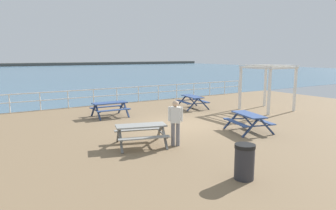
{
  "coord_description": "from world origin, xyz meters",
  "views": [
    {
      "loc": [
        -8.13,
        -11.71,
        3.24
      ],
      "look_at": [
        -0.07,
        1.08,
        0.8
      ],
      "focal_mm": 32.81,
      "sensor_mm": 36.0,
      "label": 1
    }
  ],
  "objects_px": {
    "lattice_pergola": "(268,77)",
    "visitor": "(175,120)",
    "picnic_table_mid_centre": "(192,99)",
    "picnic_table_far_left": "(110,106)",
    "picnic_table_near_right": "(141,130)",
    "picnic_table_near_left": "(249,118)",
    "litter_bin": "(244,162)"
  },
  "relations": [
    {
      "from": "visitor",
      "to": "lattice_pergola",
      "type": "distance_m",
      "value": 9.35
    },
    {
      "from": "picnic_table_far_left",
      "to": "visitor",
      "type": "distance_m",
      "value": 6.35
    },
    {
      "from": "picnic_table_mid_centre",
      "to": "lattice_pergola",
      "type": "xyz_separation_m",
      "value": [
        3.41,
        -2.84,
        1.41
      ]
    },
    {
      "from": "picnic_table_near_right",
      "to": "visitor",
      "type": "height_order",
      "value": "visitor"
    },
    {
      "from": "picnic_table_mid_centre",
      "to": "picnic_table_far_left",
      "type": "height_order",
      "value": "same"
    },
    {
      "from": "picnic_table_near_left",
      "to": "lattice_pergola",
      "type": "height_order",
      "value": "lattice_pergola"
    },
    {
      "from": "picnic_table_near_left",
      "to": "picnic_table_near_right",
      "type": "relative_size",
      "value": 0.99
    },
    {
      "from": "picnic_table_far_left",
      "to": "litter_bin",
      "type": "height_order",
      "value": "litter_bin"
    },
    {
      "from": "picnic_table_near_left",
      "to": "picnic_table_mid_centre",
      "type": "bearing_deg",
      "value": 1.16
    },
    {
      "from": "litter_bin",
      "to": "picnic_table_far_left",
      "type": "bearing_deg",
      "value": 89.1
    },
    {
      "from": "picnic_table_mid_centre",
      "to": "visitor",
      "type": "distance_m",
      "value": 8.07
    },
    {
      "from": "picnic_table_mid_centre",
      "to": "picnic_table_far_left",
      "type": "bearing_deg",
      "value": 96.58
    },
    {
      "from": "lattice_pergola",
      "to": "litter_bin",
      "type": "distance_m",
      "value": 11.24
    },
    {
      "from": "picnic_table_near_left",
      "to": "picnic_table_near_right",
      "type": "bearing_deg",
      "value": 98.02
    },
    {
      "from": "picnic_table_near_right",
      "to": "picnic_table_mid_centre",
      "type": "relative_size",
      "value": 1.07
    },
    {
      "from": "picnic_table_mid_centre",
      "to": "litter_bin",
      "type": "height_order",
      "value": "litter_bin"
    },
    {
      "from": "visitor",
      "to": "litter_bin",
      "type": "distance_m",
      "value": 3.55
    },
    {
      "from": "picnic_table_near_left",
      "to": "visitor",
      "type": "xyz_separation_m",
      "value": [
        -3.82,
        -0.07,
        0.36
      ]
    },
    {
      "from": "picnic_table_far_left",
      "to": "picnic_table_near_right",
      "type": "bearing_deg",
      "value": -99.07
    },
    {
      "from": "picnic_table_near_left",
      "to": "picnic_table_mid_centre",
      "type": "distance_m",
      "value": 6.18
    },
    {
      "from": "picnic_table_near_left",
      "to": "picnic_table_far_left",
      "type": "distance_m",
      "value": 7.34
    },
    {
      "from": "visitor",
      "to": "lattice_pergola",
      "type": "xyz_separation_m",
      "value": [
        8.7,
        3.24,
        1.05
      ]
    },
    {
      "from": "picnic_table_mid_centre",
      "to": "litter_bin",
      "type": "bearing_deg",
      "value": 159.85
    },
    {
      "from": "lattice_pergola",
      "to": "visitor",
      "type": "bearing_deg",
      "value": -158.9
    },
    {
      "from": "lattice_pergola",
      "to": "litter_bin",
      "type": "bearing_deg",
      "value": -141.98
    },
    {
      "from": "picnic_table_mid_centre",
      "to": "picnic_table_near_right",
      "type": "bearing_deg",
      "value": 139.89
    },
    {
      "from": "picnic_table_mid_centre",
      "to": "picnic_table_far_left",
      "type": "relative_size",
      "value": 1.1
    },
    {
      "from": "picnic_table_far_left",
      "to": "picnic_table_mid_centre",
      "type": "bearing_deg",
      "value": -1.37
    },
    {
      "from": "visitor",
      "to": "litter_bin",
      "type": "xyz_separation_m",
      "value": [
        -0.15,
        -3.51,
        -0.47
      ]
    },
    {
      "from": "picnic_table_near_left",
      "to": "visitor",
      "type": "relative_size",
      "value": 1.28
    },
    {
      "from": "picnic_table_near_right",
      "to": "picnic_table_mid_centre",
      "type": "bearing_deg",
      "value": 57.2
    },
    {
      "from": "picnic_table_near_right",
      "to": "litter_bin",
      "type": "height_order",
      "value": "litter_bin"
    }
  ]
}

